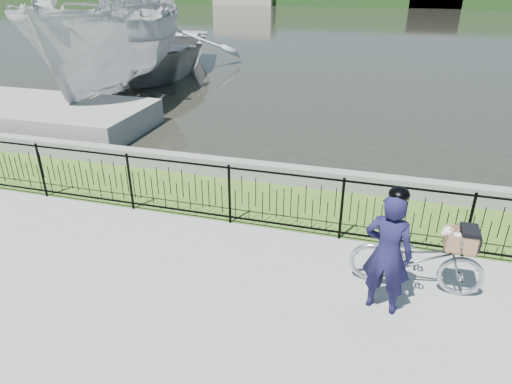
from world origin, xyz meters
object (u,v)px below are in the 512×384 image
(cyclist, at_px, (388,252))
(boat_near, at_px, (115,44))
(bicycle_rig, at_px, (417,258))
(boat_far, at_px, (145,50))

(cyclist, xyz_separation_m, boat_near, (-9.44, 9.12, 1.02))
(boat_near, bearing_deg, cyclist, -44.04)
(bicycle_rig, bearing_deg, cyclist, -126.89)
(bicycle_rig, xyz_separation_m, cyclist, (-0.45, -0.60, 0.40))
(boat_far, bearing_deg, cyclist, -51.29)
(cyclist, height_order, boat_near, boat_near)
(boat_near, relative_size, boat_far, 0.89)
(boat_near, distance_m, boat_far, 4.41)
(boat_near, bearing_deg, bicycle_rig, -40.79)
(boat_near, height_order, boat_far, boat_near)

